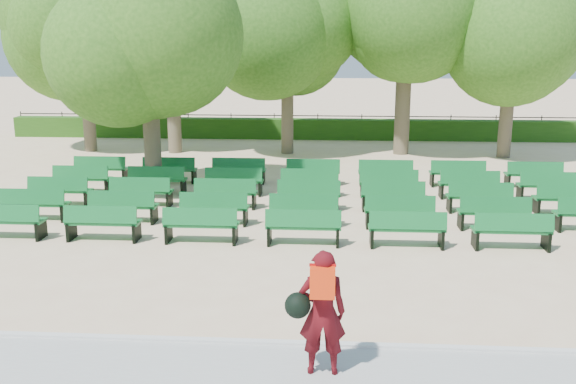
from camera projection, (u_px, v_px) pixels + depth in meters
The scene contains 9 objects.
ground at pixel (263, 226), 15.58m from camera, with size 120.00×120.00×0.00m, color beige.
paving at pixel (204, 384), 8.39m from camera, with size 30.00×2.20×0.06m, color #ADAEA9.
curb at pixel (219, 342), 9.51m from camera, with size 30.00×0.12×0.10m, color silver.
hedge at pixel (295, 129), 29.06m from camera, with size 26.00×0.70×0.90m, color #275616.
fence at pixel (296, 137), 29.55m from camera, with size 26.00×0.10×1.02m, color black, non-canonical shape.
tree_line at pixel (290, 154), 25.28m from camera, with size 21.80×6.80×7.04m, color #396D1D, non-canonical shape.
bench_array at pixel (308, 206), 17.09m from camera, with size 1.67×0.57×1.04m.
tree_among at pixel (148, 50), 18.02m from camera, with size 4.50×4.50×6.17m.
person at pixel (320, 311), 8.43m from camera, with size 0.82×0.50×1.73m.
Camera 1 is at (1.60, -14.89, 4.44)m, focal length 40.00 mm.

